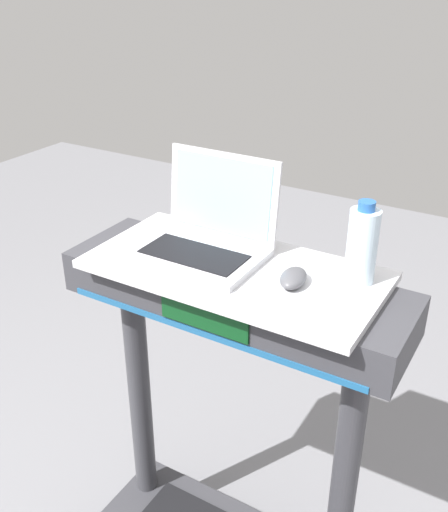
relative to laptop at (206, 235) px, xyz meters
name	(u,v)px	position (x,y,z in m)	size (l,w,h in m)	color
desk_board	(234,270)	(0.10, -0.03, -0.06)	(0.74, 0.37, 0.02)	silver
laptop	(206,235)	(0.00, 0.00, 0.00)	(0.32, 0.25, 0.24)	#B7B7BC
computer_mouse	(293,278)	(0.27, -0.04, -0.03)	(0.06, 0.10, 0.03)	#4C4C51
water_bottle	(362,245)	(0.39, 0.06, 0.04)	(0.07, 0.07, 0.20)	silver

